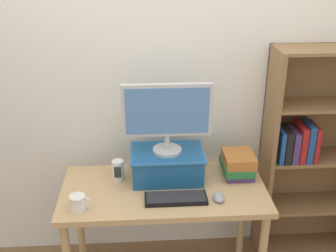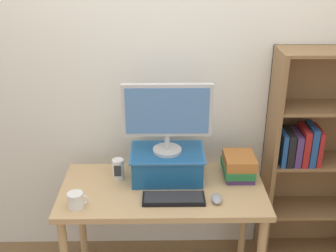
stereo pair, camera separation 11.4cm
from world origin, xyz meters
name	(u,v)px [view 2 (the right image)]	position (x,y,z in m)	size (l,w,h in m)	color
back_wall	(163,77)	(0.00, 0.45, 1.30)	(7.00, 0.08, 2.60)	silver
desk	(163,201)	(0.00, 0.00, 0.64)	(1.24, 0.61, 0.74)	tan
bookshelf_unit	(317,157)	(1.03, 0.29, 0.78)	(0.73, 0.28, 1.52)	olive
riser_box	(168,164)	(0.03, 0.13, 0.83)	(0.46, 0.31, 0.18)	#195189
computer_monitor	(168,114)	(0.03, 0.13, 1.17)	(0.54, 0.18, 0.44)	#B7B7BA
keyboard	(174,199)	(0.06, -0.13, 0.75)	(0.36, 0.13, 0.02)	black
computer_mouse	(217,199)	(0.31, -0.15, 0.75)	(0.06, 0.10, 0.04)	#99999E
book_stack	(239,166)	(0.48, 0.13, 0.81)	(0.20, 0.25, 0.15)	#4C336B
coffee_mug	(77,200)	(-0.49, -0.19, 0.78)	(0.12, 0.09, 0.09)	white
desk_speaker	(119,169)	(-0.28, 0.12, 0.80)	(0.07, 0.08, 0.13)	silver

